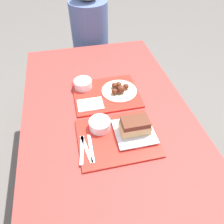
% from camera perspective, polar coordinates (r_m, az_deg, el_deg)
% --- Properties ---
extents(ground_plane, '(12.00, 12.00, 0.00)m').
position_cam_1_polar(ground_plane, '(1.83, -0.68, -17.31)').
color(ground_plane, '#605B56').
extents(picnic_table, '(0.96, 1.66, 0.73)m').
position_cam_1_polar(picnic_table, '(1.29, -0.92, -3.74)').
color(picnic_table, maroon).
rests_on(picnic_table, ground_plane).
extents(picnic_bench_far, '(0.91, 0.28, 0.47)m').
position_cam_1_polar(picnic_bench_far, '(2.26, -6.50, 11.73)').
color(picnic_bench_far, maroon).
rests_on(picnic_bench_far, ground_plane).
extents(tray_near, '(0.40, 0.33, 0.01)m').
position_cam_1_polar(tray_near, '(1.12, 1.35, -6.74)').
color(tray_near, red).
rests_on(tray_near, picnic_table).
extents(tray_far, '(0.40, 0.33, 0.01)m').
position_cam_1_polar(tray_far, '(1.36, -1.48, 4.66)').
color(tray_far, red).
rests_on(tray_far, picnic_table).
extents(bowl_coleslaw_near, '(0.11, 0.11, 0.05)m').
position_cam_1_polar(bowl_coleslaw_near, '(1.14, -3.22, -3.18)').
color(bowl_coleslaw_near, silver).
rests_on(bowl_coleslaw_near, tray_near).
extents(brisket_sandwich_plate, '(0.20, 0.20, 0.10)m').
position_cam_1_polar(brisket_sandwich_plate, '(1.11, 5.94, -4.23)').
color(brisket_sandwich_plate, beige).
rests_on(brisket_sandwich_plate, tray_near).
extents(plastic_fork_near, '(0.04, 0.17, 0.00)m').
position_cam_1_polar(plastic_fork_near, '(1.08, -6.70, -9.58)').
color(plastic_fork_near, white).
rests_on(plastic_fork_near, tray_near).
extents(plastic_knife_near, '(0.02, 0.17, 0.00)m').
position_cam_1_polar(plastic_knife_near, '(1.08, -5.52, -9.39)').
color(plastic_knife_near, white).
rests_on(plastic_knife_near, tray_near).
extents(plastic_spoon_near, '(0.04, 0.17, 0.00)m').
position_cam_1_polar(plastic_spoon_near, '(1.08, -7.87, -9.76)').
color(plastic_spoon_near, white).
rests_on(plastic_spoon_near, tray_near).
extents(condiment_packet, '(0.04, 0.03, 0.01)m').
position_cam_1_polar(condiment_packet, '(1.17, 1.93, -3.46)').
color(condiment_packet, teal).
rests_on(condiment_packet, tray_near).
extents(bowl_coleslaw_far, '(0.11, 0.11, 0.05)m').
position_cam_1_polar(bowl_coleslaw_far, '(1.40, -7.59, 7.40)').
color(bowl_coleslaw_far, silver).
rests_on(bowl_coleslaw_far, tray_far).
extents(wings_plate_far, '(0.22, 0.22, 0.06)m').
position_cam_1_polar(wings_plate_far, '(1.37, 1.88, 5.92)').
color(wings_plate_far, beige).
rests_on(wings_plate_far, tray_far).
extents(napkin_far, '(0.15, 0.10, 0.01)m').
position_cam_1_polar(napkin_far, '(1.28, -5.68, 1.98)').
color(napkin_far, white).
rests_on(napkin_far, tray_far).
extents(person_seated_across, '(0.33, 0.33, 0.75)m').
position_cam_1_polar(person_seated_across, '(2.08, -5.87, 20.96)').
color(person_seated_across, '#4C6093').
rests_on(person_seated_across, picnic_bench_far).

